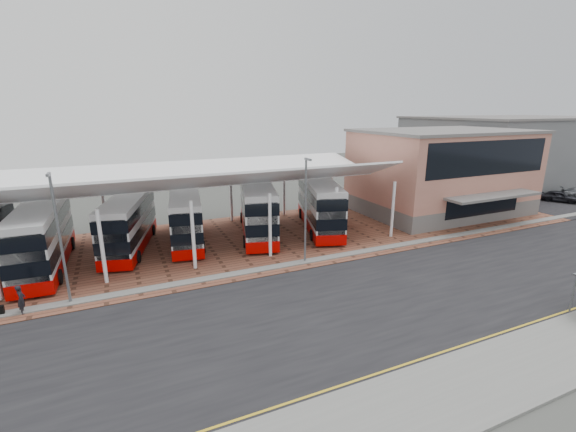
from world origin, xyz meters
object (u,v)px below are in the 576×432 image
bus_1 (42,238)px  pedestrian (21,299)px  bus_3 (186,217)px  carpark_car_a (559,196)px  terminal (441,171)px  bus_5 (319,205)px  bus_2 (129,223)px  bus_4 (257,209)px

bus_1 → pedestrian: 7.31m
bus_3 → carpark_car_a: bus_3 is taller
terminal → bus_3: 28.52m
terminal → bus_1: size_ratio=1.61×
bus_3 → bus_5: (12.54, -1.45, 0.18)m
terminal → bus_1: 39.13m
bus_2 → pedestrian: bearing=-110.6°
bus_4 → bus_5: 6.18m
terminal → bus_3: terminal is taller
terminal → bus_2: terminal is taller
terminal → bus_2: (-33.12, 0.98, -2.40)m
bus_1 → terminal: bearing=2.8°
terminal → bus_1: bearing=-178.9°
bus_1 → bus_3: (10.65, 1.77, -0.15)m
terminal → bus_4: bearing=178.8°
bus_3 → bus_4: bearing=4.5°
pedestrian → bus_5: bearing=-74.2°
carpark_car_a → pedestrian: bearing=154.1°
terminal → pedestrian: bearing=-168.6°
bus_4 → bus_5: bearing=6.9°
bus_2 → carpark_car_a: bearing=10.0°
bus_3 → bus_5: 12.62m
bus_2 → terminal: bearing=12.9°
bus_5 → carpark_car_a: size_ratio=2.87×
bus_4 → pedestrian: (-17.39, -8.39, -1.55)m
pedestrian → bus_4: bearing=-66.1°
bus_3 → pedestrian: bearing=-131.6°
bus_1 → bus_2: bus_1 is taller
bus_3 → bus_4: (6.42, -0.53, 0.24)m
terminal → bus_5: 16.03m
terminal → bus_3: (-28.40, 1.00, -2.42)m
bus_2 → carpark_car_a: (50.34, -4.02, -1.48)m
terminal → bus_4: 22.09m
terminal → pedestrian: size_ratio=10.64×
bus_4 → bus_1: bearing=-160.4°
carpark_car_a → bus_4: bearing=144.1°
bus_1 → bus_3: bus_1 is taller
bus_2 → bus_1: bearing=-149.1°
terminal → bus_2: size_ratio=1.67×
bus_1 → carpark_car_a: bus_1 is taller
bus_3 → bus_4: bus_4 is taller
bus_3 → bus_5: bearing=2.7°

